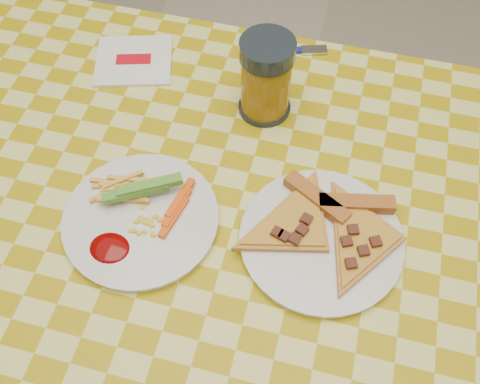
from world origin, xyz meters
The scene contains 9 objects.
ground centered at (0.00, 0.00, 0.00)m, with size 8.00×8.00×0.00m, color beige.
table centered at (0.00, 0.00, 0.68)m, with size 1.28×0.88×0.76m.
plate_left centered at (-0.14, -0.02, 0.76)m, with size 0.23×0.23×0.01m, color silver.
plate_right centered at (0.13, 0.01, 0.76)m, with size 0.24×0.24×0.01m, color silver.
fries_veggies centered at (-0.14, -0.01, 0.78)m, with size 0.18×0.17×0.04m.
pizza_slices centered at (0.14, 0.03, 0.78)m, with size 0.30×0.26×0.02m.
drink_glass centered at (-0.01, 0.25, 0.83)m, with size 0.09×0.09×0.15m.
napkin centered at (-0.27, 0.30, 0.76)m, with size 0.17×0.16×0.01m.
fork centered at (0.00, 0.39, 0.76)m, with size 0.16×0.06×0.01m.
Camera 1 is at (0.11, -0.37, 1.46)m, focal length 40.00 mm.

